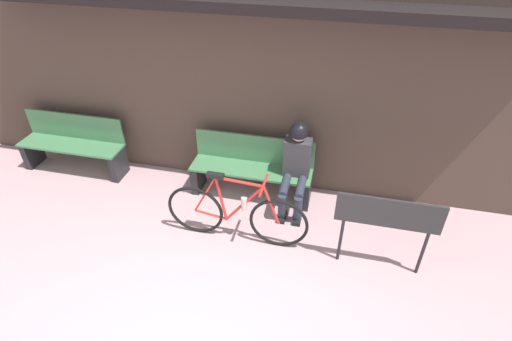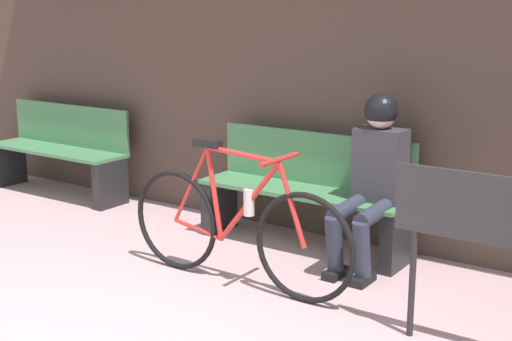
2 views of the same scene
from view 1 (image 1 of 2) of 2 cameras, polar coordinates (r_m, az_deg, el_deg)
storefront_wall at (r=5.13m, az=-0.09°, el=14.06°), size 12.00×0.56×3.20m
park_bench_near at (r=5.42m, az=-0.58°, el=0.14°), size 1.63×0.42×0.85m
bicycle at (r=4.72m, az=-2.85°, el=-6.24°), size 1.72×0.40×0.94m
person_seated at (r=5.07m, az=5.75°, el=1.18°), size 0.34×0.65×1.21m
park_bench_far at (r=6.53m, az=-24.61°, el=3.24°), size 1.55×0.42×0.85m
signboard at (r=4.39m, az=18.32°, el=-6.40°), size 1.09×0.04×0.96m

